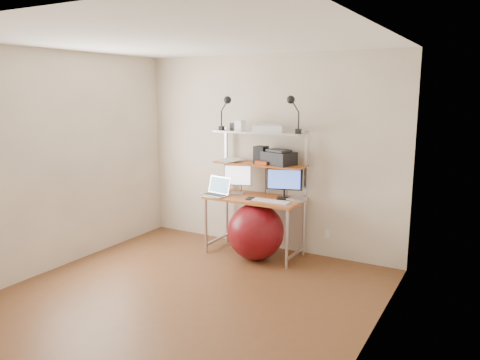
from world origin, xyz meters
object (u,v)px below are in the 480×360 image
(monitor_silver, at_px, (238,177))
(exercise_ball, at_px, (256,232))
(monitor_black, at_px, (284,181))
(laptop, at_px, (217,191))
(printer, at_px, (279,158))

(monitor_silver, distance_m, exercise_ball, 0.75)
(monitor_black, height_order, laptop, monitor_black)
(laptop, bearing_deg, exercise_ball, 6.06)
(laptop, height_order, printer, printer)
(monitor_black, height_order, printer, printer)
(monitor_silver, relative_size, exercise_ball, 0.58)
(laptop, xyz_separation_m, exercise_ball, (0.57, -0.03, -0.44))
(printer, bearing_deg, exercise_ball, -99.49)
(monitor_silver, height_order, exercise_ball, monitor_silver)
(monitor_silver, bearing_deg, printer, -11.94)
(laptop, relative_size, printer, 0.81)
(monitor_silver, relative_size, laptop, 1.10)
(monitor_black, height_order, exercise_ball, monitor_black)
(monitor_black, relative_size, printer, 0.97)
(laptop, bearing_deg, monitor_black, 24.23)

